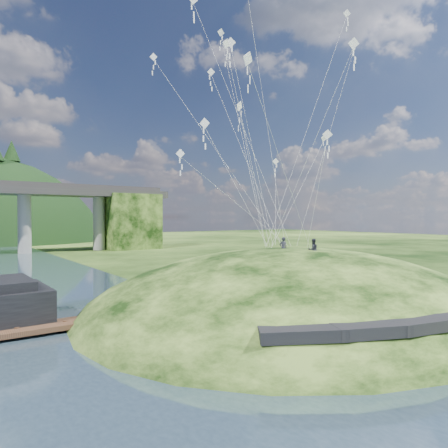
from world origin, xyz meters
TOP-DOWN VIEW (x-y plane):
  - ground at (0.00, 0.00)m, footprint 320.00×320.00m
  - grass_hill at (8.00, 2.00)m, footprint 36.00×32.00m
  - footpath at (7.46, -9.74)m, footprint 22.29×5.84m
  - wooden_dock at (-8.76, 6.51)m, footprint 13.44×2.35m
  - kite_flyers at (8.49, 1.30)m, footprint 1.78×3.32m
  - kite_swarm at (5.88, 4.67)m, footprint 18.40×15.99m

SIDE VIEW (x-z plane):
  - grass_hill at x=8.00m, z-range -8.00..5.00m
  - ground at x=0.00m, z-range 0.00..0.00m
  - wooden_dock at x=-8.76m, z-range -0.06..0.90m
  - footpath at x=7.46m, z-range 1.67..2.50m
  - kite_flyers at x=8.49m, z-range 4.94..6.81m
  - kite_swarm at x=5.88m, z-range 11.68..28.30m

